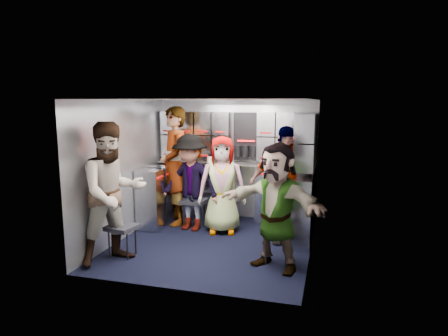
% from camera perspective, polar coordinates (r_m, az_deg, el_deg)
% --- Properties ---
extents(floor, '(3.00, 3.00, 0.00)m').
position_cam_1_polar(floor, '(6.00, -1.54, -10.76)').
color(floor, black).
rests_on(floor, ground).
extents(wall_back, '(2.80, 0.04, 2.10)m').
position_cam_1_polar(wall_back, '(7.15, 1.92, 1.23)').
color(wall_back, '#979CA5').
rests_on(wall_back, ground).
extents(wall_left, '(0.04, 3.00, 2.10)m').
position_cam_1_polar(wall_left, '(6.27, -13.92, -0.21)').
color(wall_left, '#979CA5').
rests_on(wall_left, ground).
extents(wall_right, '(0.04, 3.00, 2.10)m').
position_cam_1_polar(wall_right, '(5.48, 12.55, -1.51)').
color(wall_right, '#979CA5').
rests_on(wall_right, ground).
extents(ceiling, '(2.80, 3.00, 0.02)m').
position_cam_1_polar(ceiling, '(5.63, -1.63, 9.74)').
color(ceiling, silver).
rests_on(ceiling, wall_back).
extents(cart_bank_back, '(2.68, 0.38, 0.99)m').
position_cam_1_polar(cart_bank_back, '(7.05, 1.49, -3.48)').
color(cart_bank_back, '#979CA6').
rests_on(cart_bank_back, ground).
extents(cart_bank_left, '(0.38, 0.76, 0.99)m').
position_cam_1_polar(cart_bank_left, '(6.77, -9.87, -4.16)').
color(cart_bank_left, '#979CA6').
rests_on(cart_bank_left, ground).
extents(counter, '(2.68, 0.42, 0.03)m').
position_cam_1_polar(counter, '(6.95, 1.51, 0.71)').
color(counter, '#B6B9BE').
rests_on(counter, cart_bank_back).
extents(locker_bank_back, '(2.68, 0.28, 0.82)m').
position_cam_1_polar(locker_bank_back, '(6.95, 1.65, 4.65)').
color(locker_bank_back, '#979CA6').
rests_on(locker_bank_back, wall_back).
extents(locker_bank_right, '(0.28, 1.00, 0.82)m').
position_cam_1_polar(locker_bank_right, '(6.12, 11.64, 3.81)').
color(locker_bank_right, '#979CA6').
rests_on(locker_bank_right, wall_right).
extents(right_cabinet, '(0.28, 1.20, 1.00)m').
position_cam_1_polar(right_cabinet, '(6.20, 11.27, -5.42)').
color(right_cabinet, '#979CA6').
rests_on(right_cabinet, ground).
extents(coffee_niche, '(0.46, 0.16, 0.84)m').
position_cam_1_polar(coffee_niche, '(6.97, 3.21, 4.49)').
color(coffee_niche, black).
rests_on(coffee_niche, wall_back).
extents(red_latch_strip, '(2.60, 0.02, 0.03)m').
position_cam_1_polar(red_latch_strip, '(6.78, 1.10, -0.67)').
color(red_latch_strip, '#B10B0B').
rests_on(red_latch_strip, cart_bank_back).
extents(jump_seat_near_left, '(0.42, 0.40, 0.43)m').
position_cam_1_polar(jump_seat_near_left, '(5.60, -14.38, -8.43)').
color(jump_seat_near_left, black).
rests_on(jump_seat_near_left, ground).
extents(jump_seat_mid_left, '(0.41, 0.39, 0.46)m').
position_cam_1_polar(jump_seat_mid_left, '(6.71, -4.26, -4.94)').
color(jump_seat_mid_left, black).
rests_on(jump_seat_mid_left, ground).
extents(jump_seat_center, '(0.50, 0.48, 0.48)m').
position_cam_1_polar(jump_seat_center, '(6.57, 0.15, -5.07)').
color(jump_seat_center, black).
rests_on(jump_seat_center, ground).
extents(jump_seat_mid_right, '(0.48, 0.46, 0.50)m').
position_cam_1_polar(jump_seat_mid_right, '(6.20, 8.61, -5.89)').
color(jump_seat_mid_right, black).
rests_on(jump_seat_mid_right, ground).
extents(jump_seat_near_right, '(0.42, 0.40, 0.42)m').
position_cam_1_polar(jump_seat_near_right, '(5.27, 7.64, -9.48)').
color(jump_seat_near_right, black).
rests_on(jump_seat_near_right, ground).
extents(attendant_standing, '(0.83, 0.87, 2.00)m').
position_cam_1_polar(attendant_standing, '(6.80, -7.09, 0.30)').
color(attendant_standing, black).
rests_on(attendant_standing, ground).
extents(attendant_arc_a, '(1.09, 1.13, 1.83)m').
position_cam_1_polar(attendant_arc_a, '(5.31, -15.57, -3.48)').
color(attendant_arc_a, black).
rests_on(attendant_arc_a, ground).
extents(attendant_arc_b, '(1.08, 0.72, 1.56)m').
position_cam_1_polar(attendant_arc_b, '(6.46, -4.84, -2.11)').
color(attendant_arc_b, black).
rests_on(attendant_arc_b, ground).
extents(attendant_arc_c, '(0.85, 0.66, 1.55)m').
position_cam_1_polar(attendant_arc_c, '(6.32, -0.28, -2.40)').
color(attendant_arc_c, black).
rests_on(attendant_arc_c, ground).
extents(attendant_arc_d, '(1.10, 0.73, 1.73)m').
position_cam_1_polar(attendant_arc_d, '(5.93, 8.50, -2.38)').
color(attendant_arc_d, black).
rests_on(attendant_arc_d, ground).
extents(attendant_arc_e, '(1.55, 1.03, 1.60)m').
position_cam_1_polar(attendant_arc_e, '(4.98, 7.47, -5.43)').
color(attendant_arc_e, black).
rests_on(attendant_arc_e, ground).
extents(bottle_left, '(0.07, 0.07, 0.27)m').
position_cam_1_polar(bottle_left, '(7.19, -6.32, 2.13)').
color(bottle_left, white).
rests_on(bottle_left, counter).
extents(bottle_mid, '(0.07, 0.07, 0.23)m').
position_cam_1_polar(bottle_mid, '(7.10, -4.35, 1.90)').
color(bottle_mid, white).
rests_on(bottle_mid, counter).
extents(bottle_right, '(0.07, 0.07, 0.28)m').
position_cam_1_polar(bottle_right, '(6.75, 7.30, 1.67)').
color(bottle_right, white).
rests_on(bottle_right, counter).
extents(cup_left, '(0.08, 0.08, 0.09)m').
position_cam_1_polar(cup_left, '(7.00, -2.09, 1.27)').
color(cup_left, beige).
rests_on(cup_left, counter).
extents(cup_right, '(0.07, 0.07, 0.11)m').
position_cam_1_polar(cup_right, '(6.76, 6.72, 1.00)').
color(cup_right, beige).
rests_on(cup_right, counter).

